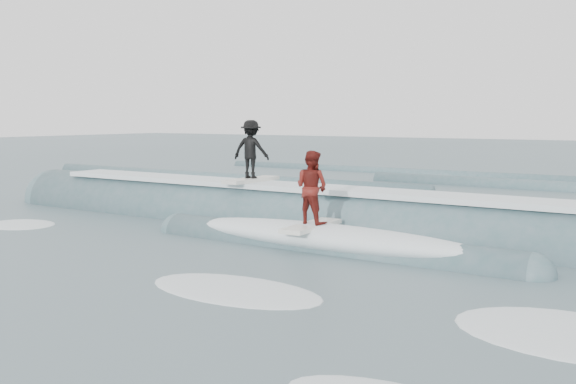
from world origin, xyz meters
The scene contains 6 objects.
ground centered at (0.00, 0.00, 0.00)m, with size 160.00×160.00×0.00m, color #425C60.
breaking_wave centered at (0.22, 4.38, 0.04)m, with size 23.45×3.89×2.22m.
surfer_black centered at (-1.90, 4.65, 2.03)m, with size 1.16×2.02×1.75m.
surfer_red centered at (1.42, 2.45, 1.32)m, with size 0.89×2.01×1.79m.
whitewater centered at (2.90, -1.29, 0.00)m, with size 17.19×6.41×0.10m.
far_swells centered at (-1.80, 17.65, 0.00)m, with size 39.73×8.65×0.80m.
Camera 1 is at (8.89, -10.08, 3.01)m, focal length 40.00 mm.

